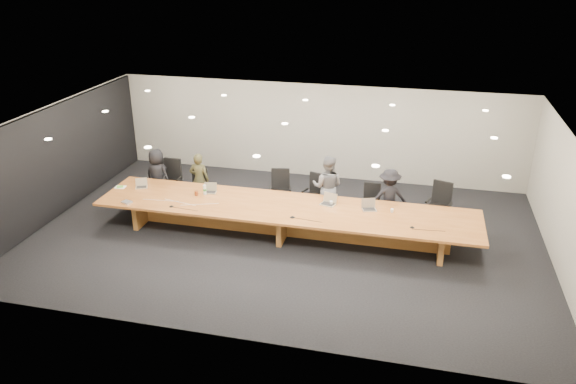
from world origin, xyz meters
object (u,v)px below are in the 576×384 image
object	(u,v)px
chair_far_left	(170,180)
av_box	(127,202)
person_a	(158,176)
amber_mug	(196,193)
laptop_d	(328,199)
chair_far_right	(438,205)
person_b	(199,180)
chair_mid_right	(314,194)
laptop_e	(369,205)
water_bottle	(205,190)
chair_right	(371,203)
mic_right	(412,227)
paper_cup_far	(392,211)
mic_left	(171,206)
laptop_a	(141,183)
laptop_b	(210,188)
chair_left	(200,187)
chair_mid_left	(280,191)
person_c	(327,187)
mic_center	(292,217)
conference_table	(285,215)
person_d	(389,197)
paper_cup_near	(331,203)

from	to	relation	value
chair_far_left	av_box	size ratio (longest dim) A/B	5.12
person_a	amber_mug	xyz separation A→B (m)	(1.53, -1.01, 0.06)
laptop_d	chair_far_right	bearing A→B (deg)	37.91
person_b	chair_mid_right	bearing A→B (deg)	-179.12
amber_mug	laptop_e	bearing A→B (deg)	1.93
water_bottle	chair_far_right	bearing A→B (deg)	10.94
chair_right	mic_right	xyz separation A→B (m)	(1.05, -1.64, 0.27)
paper_cup_far	mic_left	world-z (taller)	paper_cup_far
chair_far_left	mic_right	world-z (taller)	chair_far_left
laptop_a	laptop_d	xyz separation A→B (m)	(4.78, 0.07, 0.02)
laptop_a	water_bottle	xyz separation A→B (m)	(1.73, -0.03, 0.01)
chair_far_left	amber_mug	distance (m)	1.70
laptop_b	mic_right	xyz separation A→B (m)	(4.95, -0.77, -0.11)
chair_left	laptop_d	xyz separation A→B (m)	(3.59, -0.84, 0.39)
laptop_e	paper_cup_far	xyz separation A→B (m)	(0.52, 0.00, -0.09)
paper_cup_far	mic_left	bearing A→B (deg)	-169.89
chair_mid_right	av_box	world-z (taller)	chair_mid_right
chair_mid_left	person_c	bearing A→B (deg)	-11.44
person_b	laptop_e	bearing A→B (deg)	166.54
paper_cup_far	mic_center	xyz separation A→B (m)	(-2.16, -0.81, -0.03)
chair_mid_left	amber_mug	size ratio (longest dim) A/B	10.11
paper_cup_far	mic_right	size ratio (longest dim) A/B	0.82
paper_cup_far	av_box	xyz separation A→B (m)	(-6.19, -0.94, -0.03)
mic_right	chair_mid_right	bearing A→B (deg)	145.20
chair_far_left	laptop_b	xyz separation A→B (m)	(1.50, -0.91, 0.29)
laptop_b	mic_center	bearing A→B (deg)	-31.34
chair_far_left	laptop_d	bearing A→B (deg)	-11.06
chair_far_left	laptop_e	bearing A→B (deg)	-9.67
chair_mid_right	paper_cup_far	bearing A→B (deg)	-11.25
conference_table	laptop_b	bearing A→B (deg)	169.70
laptop_a	av_box	distance (m)	0.94
mic_center	water_bottle	bearing A→B (deg)	162.24
mic_center	person_d	bearing A→B (deg)	40.06
chair_right	water_bottle	distance (m)	4.13
person_c	person_b	bearing A→B (deg)	4.25
chair_right	person_c	xyz separation A→B (m)	(-1.11, 0.04, 0.32)
paper_cup_far	person_b	bearing A→B (deg)	170.04
laptop_d	av_box	distance (m)	4.79
paper_cup_near	paper_cup_far	world-z (taller)	paper_cup_near
laptop_a	water_bottle	size ratio (longest dim) A/B	1.19
chair_far_left	person_d	size ratio (longest dim) A/B	0.80
person_c	laptop_b	xyz separation A→B (m)	(-2.80, -0.91, 0.05)
person_c	mic_right	xyz separation A→B (m)	(2.16, -1.68, -0.05)
laptop_b	mic_center	distance (m)	2.48
chair_mid_right	laptop_e	xyz separation A→B (m)	(1.52, -1.07, 0.34)
mic_right	amber_mug	bearing A→B (deg)	174.07
amber_mug	mic_center	size ratio (longest dim) A/B	0.95
person_c	mic_center	bearing A→B (deg)	77.37
laptop_d	av_box	xyz separation A→B (m)	(-4.68, -1.01, -0.12)
chair_mid_right	person_a	distance (m)	4.24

